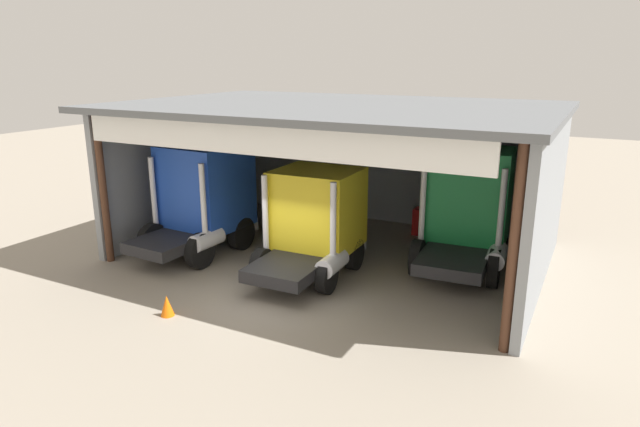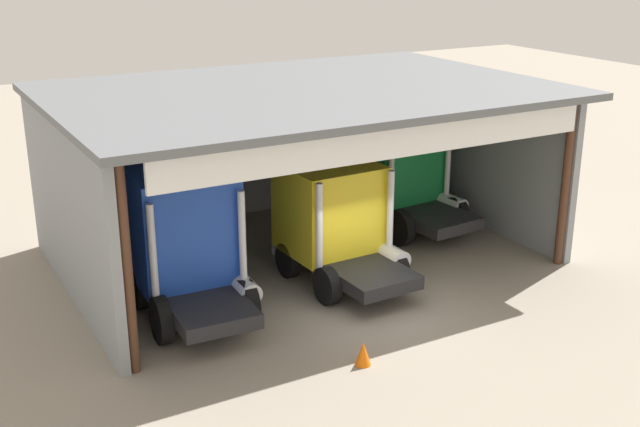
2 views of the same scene
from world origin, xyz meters
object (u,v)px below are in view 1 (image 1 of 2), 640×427
Objects in this scene: truck_yellow_center_left_bay at (315,219)px; oil_drum at (338,210)px; traffic_cone at (167,306)px; tool_cart at (426,222)px; truck_blue_center_right_bay at (203,196)px; truck_green_yard_outside at (466,207)px.

truck_yellow_center_left_bay is 5.15× the size of oil_drum.
truck_yellow_center_left_bay is 5.15m from traffic_cone.
tool_cart is 1.79× the size of traffic_cone.
truck_blue_center_right_bay is 1.00× the size of truck_green_yard_outside.
truck_green_yard_outside is at bearing 50.34° from traffic_cone.
truck_green_yard_outside is at bearing 31.39° from truck_yellow_center_left_bay.
oil_drum is 3.80m from tool_cart.
traffic_cone is at bearing -111.90° from tool_cart.
truck_green_yard_outside is 5.28× the size of oil_drum.
tool_cart reaches higher than oil_drum.
truck_blue_center_right_bay reaches higher than oil_drum.
oil_drum is (-5.82, 2.81, -1.55)m from truck_green_yard_outside.
truck_yellow_center_left_bay reaches higher than traffic_cone.
truck_blue_center_right_bay is 1.03× the size of truck_yellow_center_left_bay.
oil_drum is at bearing 106.40° from truck_yellow_center_left_bay.
truck_blue_center_right_bay is at bearing -166.67° from truck_green_yard_outside.
oil_drum is 1.53× the size of traffic_cone.
truck_blue_center_right_bay is 5.41m from traffic_cone.
oil_drum is at bearing 150.03° from truck_green_yard_outside.
truck_blue_center_right_bay is 4.34m from truck_yellow_center_left_bay.
truck_blue_center_right_bay reaches higher than truck_yellow_center_left_bay.
truck_yellow_center_left_bay is (4.33, 0.00, -0.26)m from truck_blue_center_right_bay.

